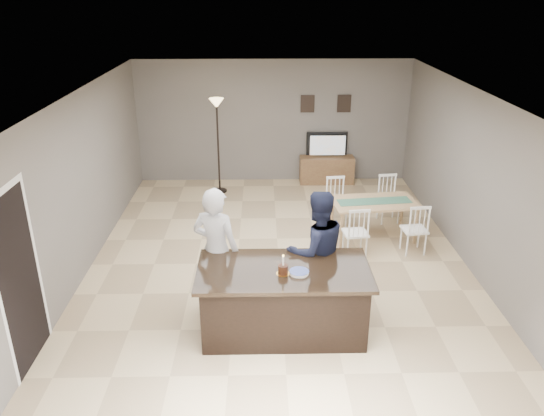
{
  "coord_description": "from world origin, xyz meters",
  "views": [
    {
      "loc": [
        -0.27,
        -7.53,
        4.12
      ],
      "look_at": [
        -0.11,
        -0.3,
        1.09
      ],
      "focal_mm": 35.0,
      "sensor_mm": 36.0,
      "label": 1
    }
  ],
  "objects_px": {
    "tv_console": "(327,170)",
    "television": "(327,145)",
    "woman": "(216,250)",
    "dining_table": "(374,208)",
    "kitchen_island": "(284,300)",
    "man": "(317,251)",
    "floor_lamp": "(217,120)",
    "birthday_cake": "(283,269)",
    "plate_stack": "(299,272)"
  },
  "relations": [
    {
      "from": "woman",
      "to": "floor_lamp",
      "type": "relative_size",
      "value": 0.88
    },
    {
      "from": "birthday_cake",
      "to": "man",
      "type": "bearing_deg",
      "value": 54.42
    },
    {
      "from": "woman",
      "to": "kitchen_island",
      "type": "bearing_deg",
      "value": 167.88
    },
    {
      "from": "woman",
      "to": "dining_table",
      "type": "xyz_separation_m",
      "value": [
        2.56,
        2.17,
        -0.32
      ]
    },
    {
      "from": "tv_console",
      "to": "television",
      "type": "bearing_deg",
      "value": 90.0
    },
    {
      "from": "kitchen_island",
      "to": "dining_table",
      "type": "distance_m",
      "value": 3.2
    },
    {
      "from": "kitchen_island",
      "to": "plate_stack",
      "type": "bearing_deg",
      "value": -34.46
    },
    {
      "from": "plate_stack",
      "to": "floor_lamp",
      "type": "relative_size",
      "value": 0.12
    },
    {
      "from": "kitchen_island",
      "to": "floor_lamp",
      "type": "xyz_separation_m",
      "value": [
        -1.17,
        5.05,
        1.11
      ]
    },
    {
      "from": "kitchen_island",
      "to": "woman",
      "type": "xyz_separation_m",
      "value": [
        -0.88,
        0.55,
        0.43
      ]
    },
    {
      "from": "kitchen_island",
      "to": "man",
      "type": "distance_m",
      "value": 0.82
    },
    {
      "from": "tv_console",
      "to": "plate_stack",
      "type": "bearing_deg",
      "value": -100.16
    },
    {
      "from": "birthday_cake",
      "to": "floor_lamp",
      "type": "relative_size",
      "value": 0.13
    },
    {
      "from": "tv_console",
      "to": "television",
      "type": "xyz_separation_m",
      "value": [
        0.0,
        0.07,
        0.56
      ]
    },
    {
      "from": "tv_console",
      "to": "television",
      "type": "relative_size",
      "value": 1.31
    },
    {
      "from": "woman",
      "to": "dining_table",
      "type": "height_order",
      "value": "woman"
    },
    {
      "from": "television",
      "to": "dining_table",
      "type": "height_order",
      "value": "television"
    },
    {
      "from": "woman",
      "to": "man",
      "type": "height_order",
      "value": "woman"
    },
    {
      "from": "dining_table",
      "to": "man",
      "type": "bearing_deg",
      "value": -125.53
    },
    {
      "from": "television",
      "to": "woman",
      "type": "height_order",
      "value": "woman"
    },
    {
      "from": "tv_console",
      "to": "man",
      "type": "bearing_deg",
      "value": -98.35
    },
    {
      "from": "television",
      "to": "floor_lamp",
      "type": "distance_m",
      "value": 2.54
    },
    {
      "from": "man",
      "to": "plate_stack",
      "type": "bearing_deg",
      "value": 50.41
    },
    {
      "from": "woman",
      "to": "birthday_cake",
      "type": "height_order",
      "value": "woman"
    },
    {
      "from": "tv_console",
      "to": "kitchen_island",
      "type": "bearing_deg",
      "value": -102.16
    },
    {
      "from": "plate_stack",
      "to": "kitchen_island",
      "type": "bearing_deg",
      "value": 145.54
    },
    {
      "from": "television",
      "to": "floor_lamp",
      "type": "bearing_deg",
      "value": 14.0
    },
    {
      "from": "woman",
      "to": "birthday_cake",
      "type": "bearing_deg",
      "value": 162.21
    },
    {
      "from": "birthday_cake",
      "to": "floor_lamp",
      "type": "distance_m",
      "value": 5.33
    },
    {
      "from": "television",
      "to": "floor_lamp",
      "type": "relative_size",
      "value": 0.45
    },
    {
      "from": "floor_lamp",
      "to": "woman",
      "type": "bearing_deg",
      "value": -86.23
    },
    {
      "from": "tv_console",
      "to": "birthday_cake",
      "type": "distance_m",
      "value": 5.85
    },
    {
      "from": "plate_stack",
      "to": "dining_table",
      "type": "relative_size",
      "value": 0.14
    },
    {
      "from": "man",
      "to": "dining_table",
      "type": "xyz_separation_m",
      "value": [
        1.22,
        2.17,
        -0.29
      ]
    },
    {
      "from": "plate_stack",
      "to": "dining_table",
      "type": "height_order",
      "value": "plate_stack"
    },
    {
      "from": "television",
      "to": "man",
      "type": "bearing_deg",
      "value": 81.77
    },
    {
      "from": "man",
      "to": "birthday_cake",
      "type": "relative_size",
      "value": 6.63
    },
    {
      "from": "television",
      "to": "birthday_cake",
      "type": "relative_size",
      "value": 3.54
    },
    {
      "from": "man",
      "to": "plate_stack",
      "type": "relative_size",
      "value": 7.12
    },
    {
      "from": "kitchen_island",
      "to": "man",
      "type": "bearing_deg",
      "value": 49.88
    },
    {
      "from": "woman",
      "to": "floor_lamp",
      "type": "distance_m",
      "value": 4.56
    },
    {
      "from": "man",
      "to": "dining_table",
      "type": "height_order",
      "value": "man"
    },
    {
      "from": "woman",
      "to": "plate_stack",
      "type": "relative_size",
      "value": 7.35
    },
    {
      "from": "television",
      "to": "floor_lamp",
      "type": "xyz_separation_m",
      "value": [
        -2.37,
        -0.59,
        0.7
      ]
    },
    {
      "from": "birthday_cake",
      "to": "dining_table",
      "type": "relative_size",
      "value": 0.15
    },
    {
      "from": "television",
      "to": "floor_lamp",
      "type": "height_order",
      "value": "floor_lamp"
    },
    {
      "from": "man",
      "to": "dining_table",
      "type": "distance_m",
      "value": 2.51
    },
    {
      "from": "kitchen_island",
      "to": "television",
      "type": "relative_size",
      "value": 2.35
    },
    {
      "from": "dining_table",
      "to": "tv_console",
      "type": "bearing_deg",
      "value": 93.41
    },
    {
      "from": "tv_console",
      "to": "dining_table",
      "type": "xyz_separation_m",
      "value": [
        0.48,
        -2.85,
        0.26
      ]
    }
  ]
}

